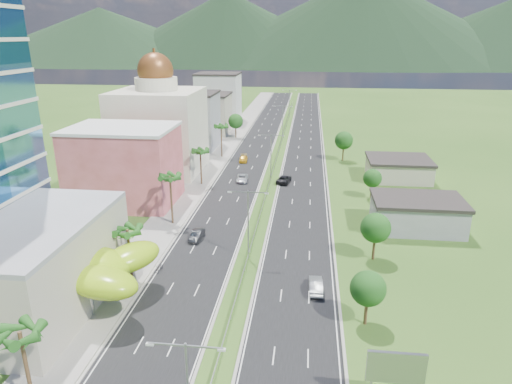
% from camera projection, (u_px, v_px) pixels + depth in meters
% --- Properties ---
extents(ground, '(500.00, 500.00, 0.00)m').
position_uv_depth(ground, '(239.00, 293.00, 60.74)').
color(ground, '#2D5119').
rests_on(ground, ground).
extents(road_left, '(11.00, 260.00, 0.04)m').
position_uv_depth(road_left, '(258.00, 142.00, 146.02)').
color(road_left, black).
rests_on(road_left, ground).
extents(road_right, '(11.00, 260.00, 0.04)m').
position_uv_depth(road_right, '(305.00, 143.00, 144.37)').
color(road_right, black).
rests_on(road_right, ground).
extents(sidewalk_left, '(7.00, 260.00, 0.12)m').
position_uv_depth(sidewalk_left, '(229.00, 141.00, 147.05)').
color(sidewalk_left, gray).
rests_on(sidewalk_left, ground).
extents(median_guardrail, '(0.10, 216.06, 0.76)m').
position_uv_depth(median_guardrail, '(277.00, 155.00, 128.10)').
color(median_guardrail, gray).
rests_on(median_guardrail, ground).
extents(streetlight_median_b, '(6.04, 0.25, 11.00)m').
position_uv_depth(streetlight_median_b, '(248.00, 218.00, 67.92)').
color(streetlight_median_b, gray).
rests_on(streetlight_median_b, ground).
extents(streetlight_median_c, '(6.04, 0.25, 11.00)m').
position_uv_depth(streetlight_median_c, '(271.00, 152.00, 105.45)').
color(streetlight_median_c, gray).
rests_on(streetlight_median_c, ground).
extents(streetlight_median_d, '(6.04, 0.25, 11.00)m').
position_uv_depth(streetlight_median_d, '(283.00, 119.00, 147.68)').
color(streetlight_median_d, gray).
rests_on(streetlight_median_d, ground).
extents(streetlight_median_e, '(6.04, 0.25, 11.00)m').
position_uv_depth(streetlight_median_e, '(289.00, 100.00, 189.92)').
color(streetlight_median_e, gray).
rests_on(streetlight_median_e, ground).
extents(lime_canopy, '(18.00, 15.00, 7.40)m').
position_uv_depth(lime_canopy, '(77.00, 266.00, 57.54)').
color(lime_canopy, '#8FBF12').
rests_on(lime_canopy, ground).
extents(pink_shophouse, '(20.00, 15.00, 15.00)m').
position_uv_depth(pink_shophouse, '(124.00, 167.00, 91.39)').
color(pink_shophouse, '#B94E4C').
rests_on(pink_shophouse, ground).
extents(domed_building, '(20.00, 20.00, 28.70)m').
position_uv_depth(domed_building, '(159.00, 126.00, 111.71)').
color(domed_building, beige).
rests_on(domed_building, ground).
extents(midrise_grey, '(16.00, 15.00, 16.00)m').
position_uv_depth(midrise_grey, '(190.00, 121.00, 136.16)').
color(midrise_grey, gray).
rests_on(midrise_grey, ground).
extents(midrise_beige, '(16.00, 15.00, 13.00)m').
position_uv_depth(midrise_beige, '(206.00, 114.00, 157.30)').
color(midrise_beige, '#B3AD94').
rests_on(midrise_beige, ground).
extents(midrise_white, '(16.00, 15.00, 18.00)m').
position_uv_depth(midrise_white, '(219.00, 98.00, 178.06)').
color(midrise_white, silver).
rests_on(midrise_white, ground).
extents(billboard, '(5.20, 0.35, 6.20)m').
position_uv_depth(billboard, '(396.00, 369.00, 40.54)').
color(billboard, gray).
rests_on(billboard, ground).
extents(shed_near, '(15.00, 10.00, 5.00)m').
position_uv_depth(shed_near, '(417.00, 215.00, 80.31)').
color(shed_near, gray).
rests_on(shed_near, ground).
extents(shed_far, '(14.00, 12.00, 4.40)m').
position_uv_depth(shed_far, '(398.00, 169.00, 108.35)').
color(shed_far, '#B3AD94').
rests_on(shed_far, ground).
extents(palm_tree_a, '(3.60, 3.60, 9.10)m').
position_uv_depth(palm_tree_a, '(20.00, 337.00, 39.17)').
color(palm_tree_a, '#47301C').
rests_on(palm_tree_a, ground).
extents(palm_tree_b, '(3.60, 3.60, 8.10)m').
position_uv_depth(palm_tree_b, '(128.00, 233.00, 62.00)').
color(palm_tree_b, '#47301C').
rests_on(palm_tree_b, ground).
extents(palm_tree_c, '(3.60, 3.60, 9.60)m').
position_uv_depth(palm_tree_c, '(170.00, 179.00, 80.30)').
color(palm_tree_c, '#47301C').
rests_on(palm_tree_c, ground).
extents(palm_tree_d, '(3.60, 3.60, 8.60)m').
position_uv_depth(palm_tree_d, '(200.00, 152.00, 102.20)').
color(palm_tree_d, '#47301C').
rests_on(palm_tree_d, ground).
extents(palm_tree_e, '(3.60, 3.60, 9.40)m').
position_uv_depth(palm_tree_e, '(221.00, 128.00, 125.41)').
color(palm_tree_e, '#47301C').
rests_on(palm_tree_e, ground).
extents(leafy_tree_lfar, '(4.90, 4.90, 8.05)m').
position_uv_depth(leafy_tree_lfar, '(236.00, 121.00, 149.77)').
color(leafy_tree_lfar, '#47301C').
rests_on(leafy_tree_lfar, ground).
extents(leafy_tree_ra, '(4.20, 4.20, 6.90)m').
position_uv_depth(leafy_tree_ra, '(368.00, 289.00, 52.73)').
color(leafy_tree_ra, '#47301C').
rests_on(leafy_tree_ra, ground).
extents(leafy_tree_rb, '(4.55, 4.55, 7.47)m').
position_uv_depth(leafy_tree_rb, '(376.00, 228.00, 68.22)').
color(leafy_tree_rb, '#47301C').
rests_on(leafy_tree_rb, ground).
extents(leafy_tree_rc, '(3.85, 3.85, 6.33)m').
position_uv_depth(leafy_tree_rc, '(372.00, 178.00, 94.43)').
color(leafy_tree_rc, '#47301C').
rests_on(leafy_tree_rc, ground).
extents(leafy_tree_rd, '(4.90, 4.90, 8.05)m').
position_uv_depth(leafy_tree_rd, '(344.00, 140.00, 122.63)').
color(leafy_tree_rd, '#47301C').
rests_on(leafy_tree_rd, ground).
extents(mountain_ridge, '(860.00, 140.00, 90.00)m').
position_uv_depth(mountain_ridge, '(361.00, 67.00, 476.47)').
color(mountain_ridge, black).
rests_on(mountain_ridge, ground).
extents(car_dark_left, '(1.91, 4.76, 1.54)m').
position_uv_depth(car_dark_left, '(197.00, 235.00, 76.29)').
color(car_dark_left, black).
rests_on(car_dark_left, road_left).
extents(car_silver_mid_left, '(2.93, 5.59, 1.50)m').
position_uv_depth(car_silver_mid_left, '(242.00, 178.00, 106.57)').
color(car_silver_mid_left, '#B8BBC0').
rests_on(car_silver_mid_left, road_left).
extents(car_yellow_far_left, '(2.56, 5.40, 1.52)m').
position_uv_depth(car_yellow_far_left, '(243.00, 159.00, 123.14)').
color(car_yellow_far_left, '#C89217').
rests_on(car_yellow_far_left, road_left).
extents(car_silver_right, '(1.90, 5.07, 1.65)m').
position_uv_depth(car_silver_right, '(316.00, 285.00, 60.97)').
color(car_silver_right, '#989A9F').
rests_on(car_silver_right, road_right).
extents(car_dark_far_right, '(3.64, 6.23, 1.63)m').
position_uv_depth(car_dark_far_right, '(284.00, 179.00, 105.64)').
color(car_dark_far_right, black).
rests_on(car_dark_far_right, road_right).
extents(motorcycle, '(0.92, 2.14, 1.32)m').
position_uv_depth(motorcycle, '(159.00, 267.00, 66.07)').
color(motorcycle, black).
rests_on(motorcycle, road_left).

